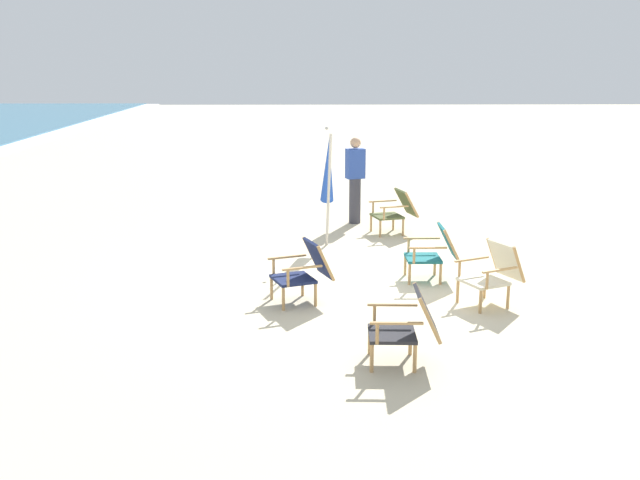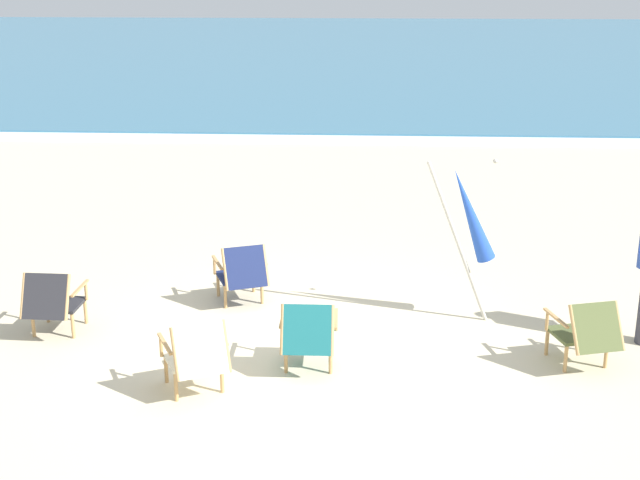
{
  "view_description": "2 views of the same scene",
  "coord_description": "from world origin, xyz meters",
  "px_view_note": "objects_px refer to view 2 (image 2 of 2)",
  "views": [
    {
      "loc": [
        -10.15,
        1.15,
        3.09
      ],
      "look_at": [
        0.04,
        1.01,
        0.59
      ],
      "focal_mm": 42.0,
      "sensor_mm": 36.0,
      "label": 1
    },
    {
      "loc": [
        0.6,
        -9.13,
        4.2
      ],
      "look_at": [
        0.05,
        1.57,
        0.75
      ],
      "focal_mm": 50.0,
      "sensor_mm": 36.0,
      "label": 2
    }
  ],
  "objects_px": {
    "beach_chair_front_left": "(242,272)",
    "beach_chair_back_right": "(197,355)",
    "beach_chair_front_right": "(308,334)",
    "beach_chair_far_center": "(586,331)",
    "beach_chair_mid_center": "(53,301)",
    "umbrella_furled_blue": "(470,216)"
  },
  "relations": [
    {
      "from": "beach_chair_mid_center",
      "to": "beach_chair_back_right",
      "type": "xyz_separation_m",
      "value": [
        1.91,
        -1.34,
        0.0
      ]
    },
    {
      "from": "beach_chair_front_right",
      "to": "umbrella_furled_blue",
      "type": "height_order",
      "value": "umbrella_furled_blue"
    },
    {
      "from": "umbrella_furled_blue",
      "to": "beach_chair_front_left",
      "type": "bearing_deg",
      "value": 172.4
    },
    {
      "from": "beach_chair_front_left",
      "to": "beach_chair_mid_center",
      "type": "xyz_separation_m",
      "value": [
        -2.03,
        -1.07,
        -0.0
      ]
    },
    {
      "from": "beach_chair_front_left",
      "to": "umbrella_furled_blue",
      "type": "distance_m",
      "value": 2.89
    },
    {
      "from": "beach_chair_front_right",
      "to": "umbrella_furled_blue",
      "type": "xyz_separation_m",
      "value": [
        1.79,
        1.46,
        0.87
      ]
    },
    {
      "from": "beach_chair_front_right",
      "to": "beach_chair_mid_center",
      "type": "xyz_separation_m",
      "value": [
        -2.98,
        0.76,
        0.0
      ]
    },
    {
      "from": "beach_chair_front_left",
      "to": "beach_chair_far_center",
      "type": "distance_m",
      "value": 4.18
    },
    {
      "from": "beach_chair_mid_center",
      "to": "beach_chair_far_center",
      "type": "bearing_deg",
      "value": -5.27
    },
    {
      "from": "beach_chair_mid_center",
      "to": "beach_chair_far_center",
      "type": "relative_size",
      "value": 0.91
    },
    {
      "from": "beach_chair_far_center",
      "to": "umbrella_furled_blue",
      "type": "bearing_deg",
      "value": 132.03
    },
    {
      "from": "beach_chair_back_right",
      "to": "umbrella_furled_blue",
      "type": "relative_size",
      "value": 0.44
    },
    {
      "from": "beach_chair_front_left",
      "to": "umbrella_furled_blue",
      "type": "xyz_separation_m",
      "value": [
        2.73,
        -0.37,
        0.87
      ]
    },
    {
      "from": "beach_chair_front_right",
      "to": "beach_chair_back_right",
      "type": "relative_size",
      "value": 0.9
    },
    {
      "from": "beach_chair_front_right",
      "to": "beach_chair_far_center",
      "type": "relative_size",
      "value": 0.9
    },
    {
      "from": "beach_chair_back_right",
      "to": "umbrella_furled_blue",
      "type": "xyz_separation_m",
      "value": [
        2.86,
        2.04,
        0.87
      ]
    },
    {
      "from": "beach_chair_mid_center",
      "to": "beach_chair_far_center",
      "type": "xyz_separation_m",
      "value": [
        5.89,
        -0.54,
        -0.0
      ]
    },
    {
      "from": "beach_chair_front_right",
      "to": "beach_chair_far_center",
      "type": "distance_m",
      "value": 2.92
    },
    {
      "from": "beach_chair_front_left",
      "to": "beach_chair_back_right",
      "type": "xyz_separation_m",
      "value": [
        -0.13,
        -2.41,
        0.0
      ]
    },
    {
      "from": "umbrella_furled_blue",
      "to": "beach_chair_far_center",
      "type": "bearing_deg",
      "value": -47.97
    },
    {
      "from": "beach_chair_front_left",
      "to": "beach_chair_mid_center",
      "type": "height_order",
      "value": "same"
    },
    {
      "from": "beach_chair_front_left",
      "to": "beach_chair_back_right",
      "type": "height_order",
      "value": "beach_chair_back_right"
    }
  ]
}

